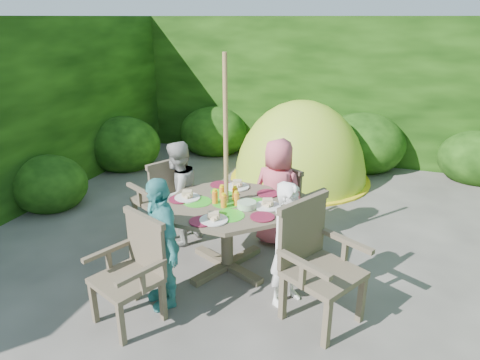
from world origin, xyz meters
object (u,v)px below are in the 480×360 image
(garden_chair_back, at_px, (293,198))
(dome_tent, at_px, (299,179))
(patio_table, at_px, (227,214))
(child_left, at_px, (178,194))
(child_back, at_px, (278,192))
(garden_chair_right, at_px, (316,261))
(garden_chair_left, at_px, (163,196))
(parasol_pole, at_px, (226,170))
(child_right, at_px, (289,245))
(child_front, at_px, (162,243))
(garden_chair_front, at_px, (133,269))

(garden_chair_back, distance_m, dome_tent, 1.92)
(garden_chair_back, bearing_deg, patio_table, 95.71)
(child_left, xyz_separation_m, child_back, (1.06, 0.39, 0.02))
(patio_table, bearing_deg, garden_chair_right, -24.55)
(garden_chair_left, bearing_deg, dome_tent, -178.43)
(patio_table, relative_size, child_back, 1.37)
(parasol_pole, height_order, garden_chair_right, parasol_pole)
(garden_chair_back, xyz_separation_m, dome_tent, (-0.30, 1.84, -0.46))
(child_right, relative_size, child_front, 0.96)
(garden_chair_right, relative_size, dome_tent, 0.40)
(garden_chair_left, height_order, child_right, child_right)
(dome_tent, bearing_deg, garden_chair_left, -115.98)
(garden_chair_front, xyz_separation_m, child_front, (0.13, 0.27, 0.14))
(child_right, distance_m, child_left, 1.60)
(garden_chair_right, distance_m, garden_chair_front, 1.56)
(garden_chair_front, xyz_separation_m, child_right, (1.19, 0.66, 0.11))
(garden_chair_right, height_order, child_left, child_left)
(child_back, bearing_deg, garden_chair_front, 74.21)
(patio_table, height_order, child_front, child_front)
(parasol_pole, height_order, child_left, parasol_pole)
(patio_table, bearing_deg, child_left, 155.23)
(garden_chair_front, bearing_deg, child_back, 87.61)
(child_right, relative_size, child_left, 0.97)
(patio_table, relative_size, dome_tent, 0.67)
(garden_chair_right, height_order, child_right, child_right)
(patio_table, relative_size, garden_chair_front, 1.90)
(garden_chair_left, xyz_separation_m, child_right, (1.72, -0.79, 0.09))
(child_left, bearing_deg, parasol_pole, 81.74)
(garden_chair_left, height_order, child_back, child_back)
(garden_chair_back, height_order, child_right, child_right)
(child_left, relative_size, child_front, 0.99)
(parasol_pole, distance_m, garden_chair_left, 1.25)
(child_left, height_order, child_front, child_front)
(garden_chair_back, relative_size, dome_tent, 0.33)
(parasol_pole, relative_size, garden_chair_front, 2.44)
(garden_chair_right, relative_size, garden_chair_front, 1.14)
(patio_table, distance_m, dome_tent, 2.92)
(patio_table, distance_m, garden_chair_front, 1.11)
(parasol_pole, relative_size, child_left, 1.80)
(patio_table, xyz_separation_m, garden_chair_left, (-1.00, 0.46, -0.13))
(patio_table, xyz_separation_m, garden_chair_back, (0.45, 1.01, -0.18))
(garden_chair_right, distance_m, garden_chair_left, 2.19)
(parasol_pole, relative_size, child_back, 1.76)
(garden_chair_back, bearing_deg, child_back, 96.41)
(child_right, height_order, dome_tent, dome_tent)
(patio_table, height_order, parasol_pole, parasol_pole)
(child_right, relative_size, dome_tent, 0.46)
(parasol_pole, bearing_deg, child_right, -24.84)
(parasol_pole, bearing_deg, garden_chair_right, -24.50)
(patio_table, distance_m, garden_chair_back, 1.12)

